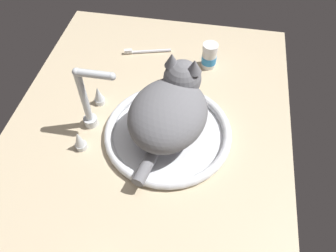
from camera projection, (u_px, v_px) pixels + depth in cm
name	position (u px, v px, depth cm)	size (l,w,h in cm)	color
countertop	(148.00, 131.00, 96.46)	(107.21, 82.00, 3.00)	#CCB793
sink_basin	(168.00, 132.00, 92.88)	(36.10, 36.10, 2.53)	white
faucet	(89.00, 105.00, 89.59)	(20.29, 12.03, 21.39)	silver
cat	(171.00, 108.00, 87.27)	(34.75, 25.55, 18.18)	slate
pill_bottle	(209.00, 56.00, 108.79)	(5.06, 5.06, 8.77)	white
toothbrush	(147.00, 51.00, 115.77)	(5.37, 16.15, 1.70)	silver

